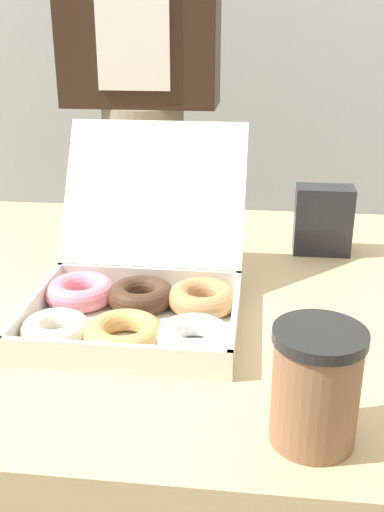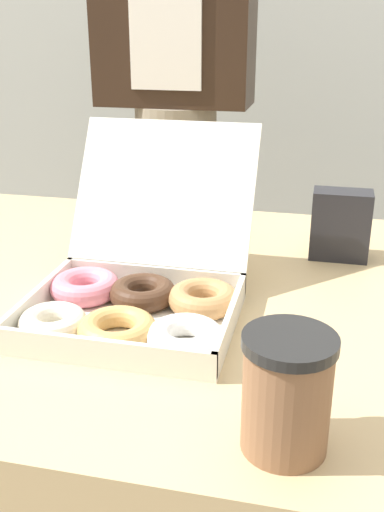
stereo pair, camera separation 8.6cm
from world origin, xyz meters
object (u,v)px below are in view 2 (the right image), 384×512
(napkin_holder, at_px, (340,225))
(person_customer, at_px, (176,97))
(coffee_cup, at_px, (287,393))
(donut_box, at_px, (137,293))

(napkin_holder, relative_size, person_customer, 0.07)
(napkin_holder, xyz_separation_m, person_customer, (-0.44, 0.50, 0.15))
(napkin_holder, distance_m, person_customer, 0.68)
(person_customer, bearing_deg, coffee_cup, -70.03)
(donut_box, height_order, napkin_holder, donut_box)
(napkin_holder, bearing_deg, person_customer, 131.03)
(donut_box, bearing_deg, napkin_holder, 46.13)
(coffee_cup, height_order, napkin_holder, coffee_cup)
(donut_box, bearing_deg, person_customer, 100.22)
(donut_box, height_order, coffee_cup, donut_box)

